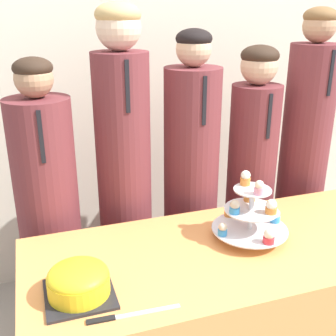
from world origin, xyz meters
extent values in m
cube|color=beige|center=(0.00, 1.51, 1.35)|extent=(9.00, 0.06, 2.70)
cube|color=#EF9951|center=(0.00, 0.33, 0.37)|extent=(1.67, 0.67, 0.74)
cube|color=#232328|center=(-0.64, 0.23, 0.74)|extent=(0.22, 0.22, 0.01)
cylinder|color=yellow|center=(-0.64, 0.23, 0.78)|extent=(0.20, 0.20, 0.07)
ellipsoid|color=yellow|center=(-0.64, 0.23, 0.82)|extent=(0.20, 0.20, 0.07)
cube|color=silver|center=(-0.44, 0.08, 0.74)|extent=(0.21, 0.03, 0.00)
cube|color=black|center=(-0.59, 0.08, 0.74)|extent=(0.09, 0.03, 0.01)
cylinder|color=silver|center=(0.07, 0.38, 0.85)|extent=(0.02, 0.02, 0.22)
cylinder|color=silver|center=(0.07, 0.38, 0.78)|extent=(0.31, 0.31, 0.01)
cylinder|color=silver|center=(0.07, 0.38, 0.86)|extent=(0.22, 0.22, 0.01)
cylinder|color=silver|center=(0.07, 0.38, 0.95)|extent=(0.15, 0.15, 0.01)
cylinder|color=#3893DB|center=(0.20, 0.39, 0.79)|extent=(0.04, 0.04, 0.03)
sphere|color=#F4E5C6|center=(0.20, 0.39, 0.82)|extent=(0.04, 0.04, 0.04)
cylinder|color=orange|center=(0.04, 0.50, 0.79)|extent=(0.04, 0.04, 0.03)
sphere|color=#F4E5C6|center=(0.04, 0.50, 0.82)|extent=(0.04, 0.04, 0.04)
cylinder|color=#3893DB|center=(-0.06, 0.36, 0.79)|extent=(0.04, 0.04, 0.02)
sphere|color=beige|center=(-0.06, 0.36, 0.82)|extent=(0.03, 0.03, 0.03)
cylinder|color=#E5333D|center=(0.08, 0.25, 0.79)|extent=(0.04, 0.04, 0.03)
sphere|color=#F4E5C6|center=(0.08, 0.25, 0.82)|extent=(0.04, 0.04, 0.04)
cylinder|color=orange|center=(0.13, 0.32, 0.88)|extent=(0.05, 0.05, 0.02)
sphere|color=white|center=(0.13, 0.32, 0.91)|extent=(0.04, 0.04, 0.04)
cylinder|color=orange|center=(0.10, 0.45, 0.88)|extent=(0.05, 0.05, 0.03)
sphere|color=white|center=(0.10, 0.45, 0.91)|extent=(0.05, 0.05, 0.05)
cylinder|color=#3893DB|center=(-0.01, 0.37, 0.88)|extent=(0.04, 0.04, 0.03)
sphere|color=beige|center=(-0.01, 0.37, 0.91)|extent=(0.04, 0.04, 0.04)
cylinder|color=orange|center=(0.07, 0.43, 0.97)|extent=(0.04, 0.04, 0.03)
sphere|color=white|center=(0.07, 0.43, 1.00)|extent=(0.04, 0.04, 0.04)
cylinder|color=pink|center=(0.07, 0.33, 0.97)|extent=(0.04, 0.04, 0.03)
sphere|color=#F4E5C6|center=(0.07, 0.33, 0.99)|extent=(0.04, 0.04, 0.04)
cylinder|color=brown|center=(-0.69, 0.89, 0.63)|extent=(0.29, 0.29, 1.27)
sphere|color=tan|center=(-0.69, 0.89, 1.35)|extent=(0.16, 0.16, 0.16)
ellipsoid|color=#332319|center=(-0.69, 0.89, 1.39)|extent=(0.17, 0.17, 0.09)
cube|color=black|center=(-0.69, 0.74, 1.14)|extent=(0.02, 0.01, 0.22)
cylinder|color=brown|center=(-0.33, 0.89, 0.72)|extent=(0.26, 0.26, 1.44)
sphere|color=beige|center=(-0.33, 0.89, 1.54)|extent=(0.19, 0.19, 0.19)
ellipsoid|color=tan|center=(-0.33, 0.89, 1.59)|extent=(0.20, 0.20, 0.11)
cube|color=black|center=(-0.33, 0.76, 1.31)|extent=(0.02, 0.01, 0.22)
cylinder|color=brown|center=(0.02, 0.89, 0.68)|extent=(0.28, 0.28, 1.36)
sphere|color=#D6AD89|center=(0.02, 0.89, 1.45)|extent=(0.16, 0.16, 0.16)
ellipsoid|color=black|center=(0.02, 0.89, 1.49)|extent=(0.17, 0.17, 0.09)
cube|color=black|center=(0.02, 0.75, 1.23)|extent=(0.02, 0.01, 0.22)
cylinder|color=brown|center=(0.36, 0.89, 0.63)|extent=(0.26, 0.26, 1.26)
sphere|color=#D6AD89|center=(0.36, 0.89, 1.35)|extent=(0.18, 0.18, 0.18)
ellipsoid|color=#332319|center=(0.36, 0.89, 1.41)|extent=(0.19, 0.19, 0.10)
cube|color=black|center=(0.36, 0.76, 1.13)|extent=(0.02, 0.01, 0.22)
cylinder|color=brown|center=(0.68, 0.89, 0.73)|extent=(0.26, 0.26, 1.45)
sphere|color=tan|center=(0.68, 0.89, 1.54)|extent=(0.17, 0.17, 0.17)
ellipsoid|color=brown|center=(0.68, 0.89, 1.58)|extent=(0.17, 0.17, 0.09)
cube|color=black|center=(0.68, 0.76, 1.32)|extent=(0.02, 0.01, 0.22)
camera|label=1|loc=(-0.72, -0.95, 1.62)|focal=45.00mm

